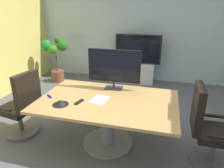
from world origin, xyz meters
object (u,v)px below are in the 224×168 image
Objects in this scene: office_chair_left at (22,110)px; wall_display_unit at (137,67)px; potted_plant at (55,56)px; tv_monitor at (114,67)px; conference_table at (108,111)px; office_chair_right at (208,133)px; conference_phone at (60,103)px; remote_control at (79,102)px.

office_chair_left is 0.83× the size of wall_display_unit.
tv_monitor is at bearing -41.47° from potted_plant.
conference_table is 1.38m from office_chair_right.
office_chair_right is 4.24m from potted_plant.
conference_phone is (-0.56, -0.76, -0.33)m from tv_monitor.
conference_table is 1.80× the size of office_chair_right.
remote_control is at bearing 94.58° from office_chair_right.
wall_display_unit is at bearing 12.57° from potted_plant.
office_chair_right is at bearing 100.43° from office_chair_left.
wall_display_unit reaches higher than potted_plant.
conference_phone is at bearing -59.38° from potted_plant.
office_chair_right is at bearing 17.28° from remote_control.
conference_table is 1.80× the size of office_chair_left.
tv_monitor reaches higher than potted_plant.
tv_monitor reaches higher than conference_phone.
potted_plant is 5.44× the size of conference_phone.
office_chair_right is 1.30× the size of tv_monitor.
office_chair_left is 1.00× the size of office_chair_right.
office_chair_right is 1.76m from remote_control.
conference_table is 0.70m from tv_monitor.
conference_phone is at bearing -137.11° from remote_control.
tv_monitor is 1.00m from conference_phone.
conference_phone is at bearing 85.81° from office_chair_left.
wall_display_unit reaches higher than conference_phone.
potted_plant is (-2.16, -0.48, 0.27)m from wall_display_unit.
conference_table is 1.64× the size of potted_plant.
conference_phone is (-0.61, -3.11, 0.33)m from wall_display_unit.
conference_phone is (0.80, -0.19, 0.31)m from office_chair_left.
office_chair_left is at bearing 91.71° from office_chair_right.
wall_display_unit reaches higher than remote_control.
remote_control is at bearing 95.53° from office_chair_left.
conference_table is 1.50× the size of wall_display_unit.
conference_table is 2.81m from wall_display_unit.
office_chair_left is 2.57m from potted_plant.
tv_monitor is at bearing 122.08° from office_chair_left.
conference_table is at bearing 104.11° from office_chair_left.
remote_control is (-0.34, -0.64, -0.35)m from tv_monitor.
conference_phone reaches higher than remote_control.
office_chair_left reaches higher than remote_control.
potted_plant is at bearing 138.53° from tv_monitor.
office_chair_left is 2.75m from office_chair_right.
wall_display_unit is (0.03, 2.80, -0.12)m from conference_table.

